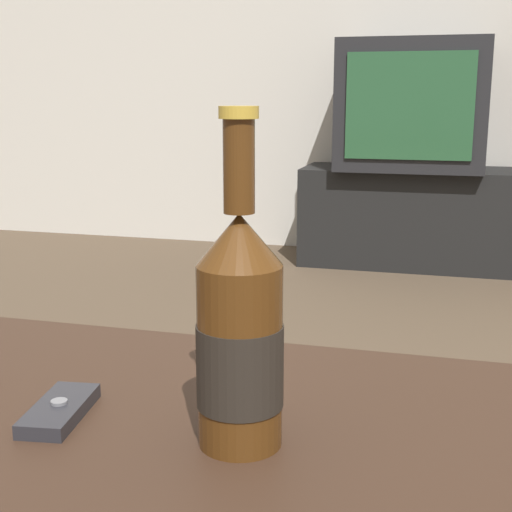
# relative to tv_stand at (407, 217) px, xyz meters

# --- Properties ---
(tv_stand) EXTENTS (0.94, 0.39, 0.44)m
(tv_stand) POSITION_rel_tv_stand_xyz_m (0.00, 0.00, 0.00)
(tv_stand) COLOR black
(tv_stand) RESTS_ON ground_plane
(television) EXTENTS (0.62, 0.52, 0.55)m
(television) POSITION_rel_tv_stand_xyz_m (0.00, -0.00, 0.50)
(television) COLOR black
(television) RESTS_ON tv_stand
(beer_bottle) EXTENTS (0.08, 0.08, 0.29)m
(beer_bottle) POSITION_rel_tv_stand_xyz_m (0.01, -2.71, 0.34)
(beer_bottle) COLOR #47280F
(beer_bottle) RESTS_ON coffee_table
(cell_phone) EXTENTS (0.06, 0.11, 0.02)m
(cell_phone) POSITION_rel_tv_stand_xyz_m (-0.17, -2.71, 0.25)
(cell_phone) COLOR #232328
(cell_phone) RESTS_ON coffee_table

